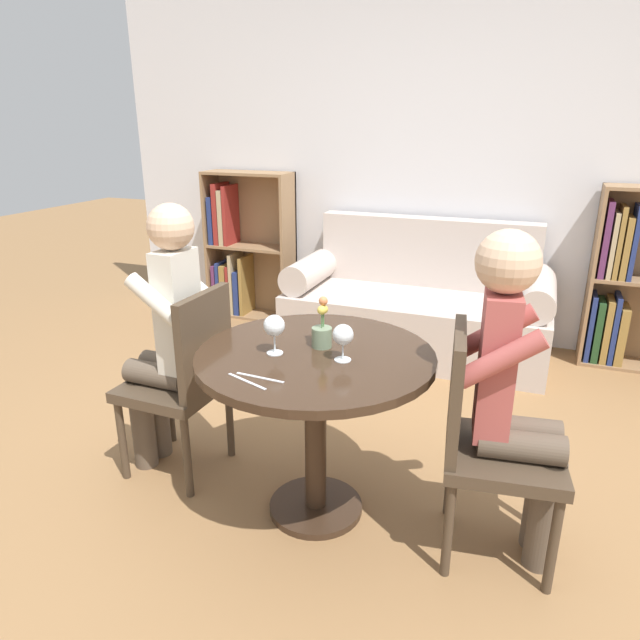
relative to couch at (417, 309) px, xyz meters
The scene contains 15 objects.
ground_plane 1.99m from the couch, 90.00° to the right, with size 16.00×16.00×0.00m, color olive.
back_wall 1.12m from the couch, 90.00° to the left, with size 5.20×0.05×2.70m.
round_table 1.99m from the couch, 90.00° to the right, with size 0.94×0.94×0.73m.
couch is the anchor object (origin of this frame).
bookshelf_left 1.60m from the couch, behind, with size 0.72×0.28×1.20m.
bookshelf_right 1.42m from the couch, 10.99° to the left, with size 0.72×0.28×1.20m.
chair_left 2.02m from the couch, 109.21° to the right, with size 0.43×0.43×0.90m.
chair_right 2.06m from the couch, 71.18° to the right, with size 0.47×0.47×0.90m.
person_left 2.07m from the couch, 111.58° to the right, with size 0.42×0.35×1.27m.
person_right 2.10m from the couch, 68.80° to the right, with size 0.45×0.38×1.26m.
wine_glass_left 2.10m from the couch, 94.10° to the right, with size 0.08×0.08×0.16m.
wine_glass_right 2.07m from the couch, 86.47° to the right, with size 0.08×0.08×0.14m.
flower_vase 1.96m from the couch, 90.00° to the right, with size 0.08×0.08×0.21m.
knife_left_setting 2.29m from the couch, 92.49° to the right, with size 0.19×0.02×0.00m.
fork_left_setting 2.34m from the couch, 93.16° to the right, with size 0.18×0.08×0.00m.
Camera 1 is at (0.77, -1.91, 1.60)m, focal length 32.00 mm.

